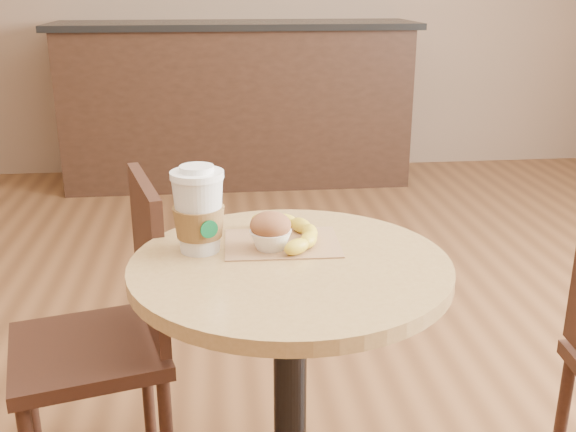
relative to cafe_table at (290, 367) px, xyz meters
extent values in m
cylinder|color=black|center=(0.00, 0.00, -0.13)|extent=(0.07, 0.07, 0.72)
cylinder|color=#A27E4A|center=(0.00, 0.00, 0.23)|extent=(0.64, 0.64, 0.03)
cube|color=#341B12|center=(-0.47, 0.28, -0.10)|extent=(0.44, 0.44, 0.04)
cylinder|color=#341B12|center=(-0.66, 0.40, -0.30)|extent=(0.03, 0.03, 0.41)
cylinder|color=#341B12|center=(-0.36, 0.47, -0.30)|extent=(0.03, 0.03, 0.41)
cube|color=#341B12|center=(-0.31, 0.32, 0.13)|extent=(0.11, 0.34, 0.38)
cylinder|color=#341B12|center=(0.73, 0.17, -0.31)|extent=(0.03, 0.03, 0.40)
cube|color=black|center=(0.01, 3.22, -0.01)|extent=(2.20, 0.60, 1.00)
cube|color=black|center=(0.01, 3.22, 0.51)|extent=(2.30, 0.65, 0.04)
cube|color=#926A46|center=(-0.01, 0.09, 0.24)|extent=(0.25, 0.19, 0.00)
cylinder|color=white|center=(-0.18, 0.07, 0.40)|extent=(0.11, 0.11, 0.01)
cylinder|color=white|center=(-0.18, 0.07, 0.42)|extent=(0.07, 0.07, 0.01)
cylinder|color=#085327|center=(-0.16, 0.03, 0.30)|extent=(0.03, 0.02, 0.04)
ellipsoid|color=brown|center=(-0.03, 0.06, 0.29)|extent=(0.09, 0.09, 0.06)
ellipsoid|color=#F0E7C0|center=(-0.03, 0.06, 0.31)|extent=(0.03, 0.03, 0.02)
camera|label=1|loc=(-0.14, -1.22, 0.76)|focal=42.00mm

